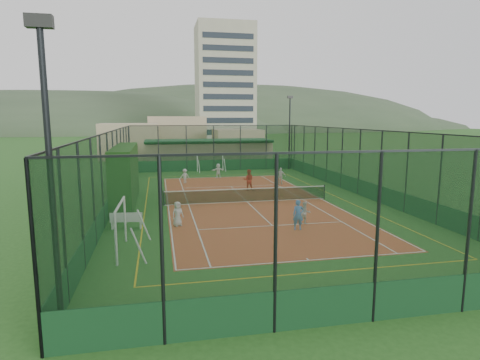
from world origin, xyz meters
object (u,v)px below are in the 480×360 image
at_px(apartment_tower, 225,83).
at_px(child_near_left, 178,214).
at_px(futsal_goal_far, 210,163).
at_px(child_near_right, 305,213).
at_px(child_far_right, 281,176).
at_px(coach, 248,180).
at_px(white_bench, 126,220).
at_px(child_near_mid, 298,215).
at_px(clubhouse, 208,153).
at_px(child_far_left, 185,176).
at_px(child_far_back, 218,171).
at_px(futsal_goal_near, 121,229).
at_px(floodlight_sw, 52,191).
at_px(floodlight_ne, 289,133).

bearing_deg(apartment_tower, child_near_left, -101.06).
height_order(futsal_goal_far, child_near_right, futsal_goal_far).
height_order(child_far_right, coach, coach).
bearing_deg(white_bench, child_near_mid, -5.92).
bearing_deg(apartment_tower, child_near_right, -96.53).
height_order(futsal_goal_far, child_near_left, futsal_goal_far).
relative_size(clubhouse, child_near_left, 11.17).
distance_m(apartment_tower, coach, 79.76).
bearing_deg(child_near_left, child_far_left, 58.16).
xyz_separation_m(apartment_tower, child_far_back, (-12.36, -70.59, -14.27)).
relative_size(apartment_tower, child_far_left, 23.04).
distance_m(futsal_goal_far, child_near_left, 22.38).
distance_m(child_near_mid, child_far_back, 18.85).
bearing_deg(futsal_goal_near, child_far_right, -35.86).
bearing_deg(futsal_goal_far, futsal_goal_near, -113.96).
xyz_separation_m(futsal_goal_near, child_near_mid, (8.86, 1.87, -0.28)).
height_order(floodlight_sw, child_near_left, floodlight_sw).
height_order(floodlight_ne, futsal_goal_near, floodlight_ne).
relative_size(clubhouse, child_far_back, 10.61).
height_order(apartment_tower, child_far_right, apartment_tower).
height_order(futsal_goal_near, child_far_back, futsal_goal_near).
bearing_deg(child_far_right, child_near_right, 107.18).
distance_m(futsal_goal_near, futsal_goal_far, 26.76).
height_order(clubhouse, futsal_goal_far, clubhouse).
distance_m(clubhouse, futsal_goal_near, 32.20).
relative_size(futsal_goal_far, child_far_left, 2.30).
relative_size(clubhouse, child_far_left, 11.68).
xyz_separation_m(floodlight_sw, futsal_goal_far, (8.12, 33.11, -3.16)).
height_order(white_bench, child_near_mid, child_near_mid).
bearing_deg(child_near_left, white_bench, 153.57).
bearing_deg(floodlight_ne, futsal_goal_near, -122.29).
distance_m(floodlight_ne, apartment_tower, 66.39).
bearing_deg(floodlight_sw, child_near_left, 72.59).
bearing_deg(futsal_goal_near, child_far_left, -10.45).
bearing_deg(futsal_goal_far, child_far_right, -71.53).
xyz_separation_m(child_near_left, child_far_left, (1.32, 14.34, -0.03)).
xyz_separation_m(clubhouse, child_far_left, (-3.76, -13.05, -0.91)).
xyz_separation_m(child_near_mid, child_far_back, (-1.49, 18.79, -0.08)).
bearing_deg(coach, floodlight_sw, 77.26).
bearing_deg(child_near_mid, child_far_right, 86.58).
height_order(clubhouse, child_near_left, clubhouse).
distance_m(child_far_left, coach, 6.73).
bearing_deg(futsal_goal_near, child_near_mid, -76.25).
relative_size(floodlight_sw, white_bench, 4.87).
relative_size(apartment_tower, child_near_mid, 18.93).
bearing_deg(child_near_left, child_near_mid, -44.37).
bearing_deg(floodlight_sw, child_far_right, 60.51).
relative_size(floodlight_sw, futsal_goal_far, 2.75).
distance_m(floodlight_ne, child_near_left, 26.13).
relative_size(child_near_right, coach, 0.73).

